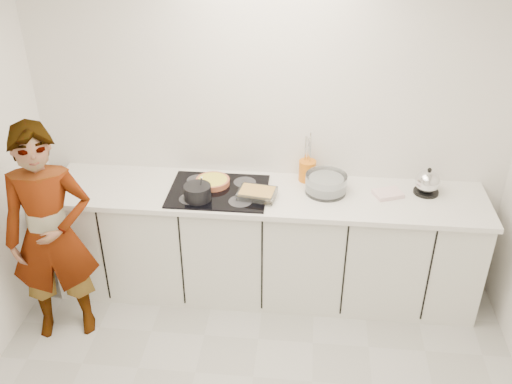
# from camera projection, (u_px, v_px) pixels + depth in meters

# --- Properties ---
(wall_back) EXTENTS (3.60, 0.00, 2.60)m
(wall_back) POSITION_uv_depth(u_px,v_px,m) (270.00, 127.00, 4.28)
(wall_back) COLOR white
(wall_back) RESTS_ON ground
(base_cabinets) EXTENTS (3.20, 0.58, 0.87)m
(base_cabinets) POSITION_uv_depth(u_px,v_px,m) (265.00, 245.00, 4.44)
(base_cabinets) COLOR silver
(base_cabinets) RESTS_ON floor
(countertop) EXTENTS (3.24, 0.64, 0.04)m
(countertop) POSITION_uv_depth(u_px,v_px,m) (266.00, 195.00, 4.21)
(countertop) COLOR white
(countertop) RESTS_ON base_cabinets
(hob) EXTENTS (0.72, 0.54, 0.01)m
(hob) POSITION_uv_depth(u_px,v_px,m) (218.00, 191.00, 4.21)
(hob) COLOR black
(hob) RESTS_ON countertop
(tart_dish) EXTENTS (0.30, 0.30, 0.04)m
(tart_dish) POSITION_uv_depth(u_px,v_px,m) (213.00, 181.00, 4.28)
(tart_dish) COLOR #B75D3C
(tart_dish) RESTS_ON hob
(saucepan) EXTENTS (0.25, 0.25, 0.19)m
(saucepan) POSITION_uv_depth(u_px,v_px,m) (198.00, 192.00, 4.07)
(saucepan) COLOR black
(saucepan) RESTS_ON hob
(baking_dish) EXTENTS (0.29, 0.23, 0.05)m
(baking_dish) POSITION_uv_depth(u_px,v_px,m) (257.00, 193.00, 4.12)
(baking_dish) COLOR silver
(baking_dish) RESTS_ON hob
(mixing_bowl) EXTENTS (0.37, 0.37, 0.14)m
(mixing_bowl) POSITION_uv_depth(u_px,v_px,m) (326.00, 184.00, 4.18)
(mixing_bowl) COLOR silver
(mixing_bowl) RESTS_ON countertop
(tea_towel) EXTENTS (0.24, 0.21, 0.03)m
(tea_towel) POSITION_uv_depth(u_px,v_px,m) (388.00, 194.00, 4.16)
(tea_towel) COLOR white
(tea_towel) RESTS_ON countertop
(kettle) EXTENTS (0.19, 0.19, 0.21)m
(kettle) POSITION_uv_depth(u_px,v_px,m) (427.00, 183.00, 4.16)
(kettle) COLOR black
(kettle) RESTS_ON countertop
(utensil_crock) EXTENTS (0.17, 0.17, 0.16)m
(utensil_crock) POSITION_uv_depth(u_px,v_px,m) (307.00, 171.00, 4.33)
(utensil_crock) COLOR orange
(utensil_crock) RESTS_ON countertop
(cook) EXTENTS (0.68, 0.54, 1.64)m
(cook) POSITION_uv_depth(u_px,v_px,m) (51.00, 236.00, 3.88)
(cook) COLOR silver
(cook) RESTS_ON floor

